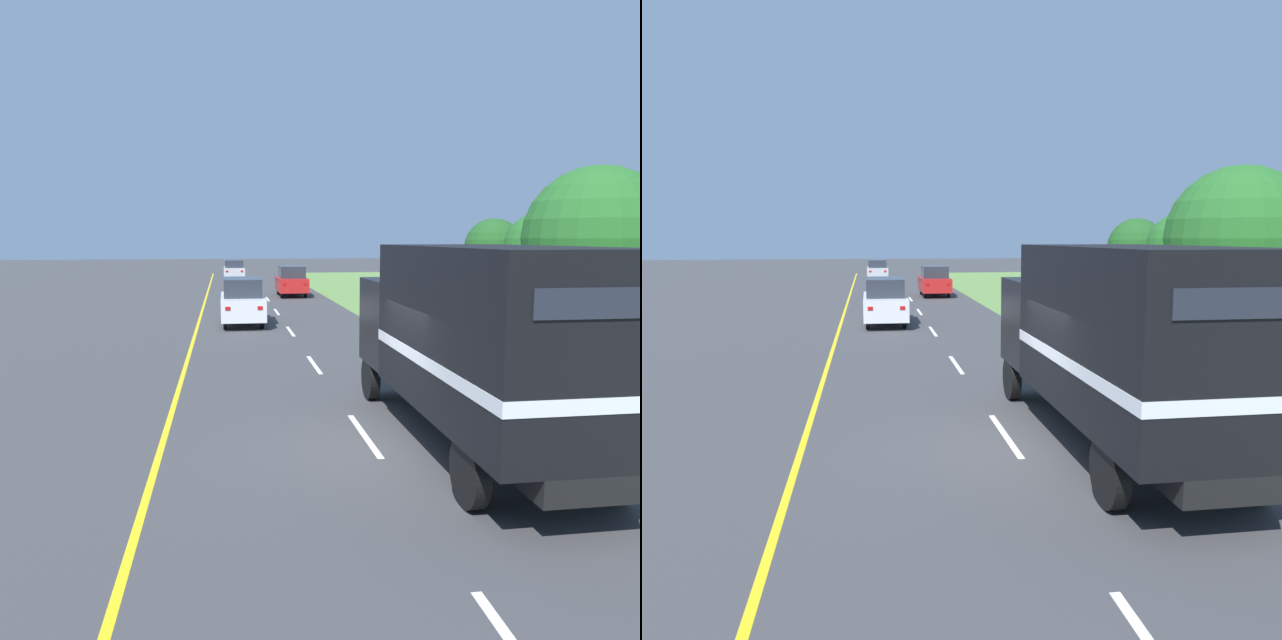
{
  "view_description": "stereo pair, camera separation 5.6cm",
  "coord_description": "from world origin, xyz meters",
  "views": [
    {
      "loc": [
        -2.53,
        -10.38,
        3.67
      ],
      "look_at": [
        0.3,
        8.12,
        1.2
      ],
      "focal_mm": 35.0,
      "sensor_mm": 36.0,
      "label": 1
    },
    {
      "loc": [
        -2.48,
        -10.39,
        3.67
      ],
      "look_at": [
        0.3,
        8.12,
        1.2
      ],
      "focal_mm": 35.0,
      "sensor_mm": 36.0,
      "label": 2
    }
  ],
  "objects": [
    {
      "name": "centre_dash_mid_b",
      "position": [
        0.0,
        13.88,
        0.0
      ],
      "size": [
        0.12,
        2.6,
        0.01
      ],
      "primitive_type": "cube",
      "color": "white",
      "rests_on": "ground"
    },
    {
      "name": "ground_plane",
      "position": [
        0.0,
        0.0,
        0.0
      ],
      "size": [
        200.0,
        200.0,
        0.0
      ],
      "primitive_type": "plane",
      "color": "#3D3D3F"
    },
    {
      "name": "roadside_tree_far",
      "position": [
        11.13,
        20.08,
        3.17
      ],
      "size": [
        2.96,
        2.96,
        4.67
      ],
      "color": "brown",
      "rests_on": "ground"
    },
    {
      "name": "centre_dash_near",
      "position": [
        0.0,
        0.68,
        0.0
      ],
      "size": [
        0.12,
        2.6,
        0.01
      ],
      "primitive_type": "cube",
      "color": "white",
      "rests_on": "ground"
    },
    {
      "name": "highway_sign",
      "position": [
        5.94,
        4.81,
        1.7
      ],
      "size": [
        1.85,
        0.09,
        2.69
      ],
      "color": "#9E9EA3",
      "rests_on": "ground"
    },
    {
      "name": "lead_car_red_ahead",
      "position": [
        1.64,
        28.87,
        0.96
      ],
      "size": [
        1.8,
        3.98,
        1.91
      ],
      "color": "black",
      "rests_on": "ground"
    },
    {
      "name": "centre_dash_farthest",
      "position": [
        0.0,
        27.08,
        0.0
      ],
      "size": [
        0.12,
        2.6,
        0.01
      ],
      "primitive_type": "cube",
      "color": "white",
      "rests_on": "ground"
    },
    {
      "name": "centre_dash_mid_a",
      "position": [
        0.0,
        7.28,
        0.0
      ],
      "size": [
        0.12,
        2.6,
        0.01
      ],
      "primitive_type": "cube",
      "color": "white",
      "rests_on": "ground"
    },
    {
      "name": "centre_dash_far",
      "position": [
        0.0,
        20.48,
        0.0
      ],
      "size": [
        0.12,
        2.6,
        0.01
      ],
      "primitive_type": "cube",
      "color": "white",
      "rests_on": "ground"
    },
    {
      "name": "lead_car_silver_ahead",
      "position": [
        -1.7,
        45.13,
        0.89
      ],
      "size": [
        1.8,
        4.11,
        1.74
      ],
      "color": "black",
      "rests_on": "ground"
    },
    {
      "name": "roadside_tree_near",
      "position": [
        9.68,
        8.85,
        3.65
      ],
      "size": [
        4.79,
        4.79,
        6.05
      ],
      "color": "brown",
      "rests_on": "ground"
    },
    {
      "name": "roadside_tree_mid",
      "position": [
        10.77,
        14.7,
        3.25
      ],
      "size": [
        2.95,
        2.95,
        4.74
      ],
      "color": "#4C3823",
      "rests_on": "ground"
    },
    {
      "name": "horse_trailer_truck",
      "position": [
        1.78,
        -0.28,
        1.98
      ],
      "size": [
        2.47,
        7.89,
        3.54
      ],
      "color": "black",
      "rests_on": "ground"
    },
    {
      "name": "grass_shoulder",
      "position": [
        13.7,
        19.89,
        0.0
      ],
      "size": [
        20.0,
        70.56,
        0.01
      ],
      "primitive_type": "cube",
      "color": "#608942",
      "rests_on": "ground"
    },
    {
      "name": "edge_line_yellow",
      "position": [
        -3.7,
        19.89,
        0.0
      ],
      "size": [
        0.12,
        70.56,
        0.01
      ],
      "primitive_type": "cube",
      "color": "yellow",
      "rests_on": "ground"
    },
    {
      "name": "lead_car_white",
      "position": [
        -1.81,
        16.2,
        1.0
      ],
      "size": [
        1.8,
        4.43,
        1.99
      ],
      "color": "black",
      "rests_on": "ground"
    }
  ]
}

